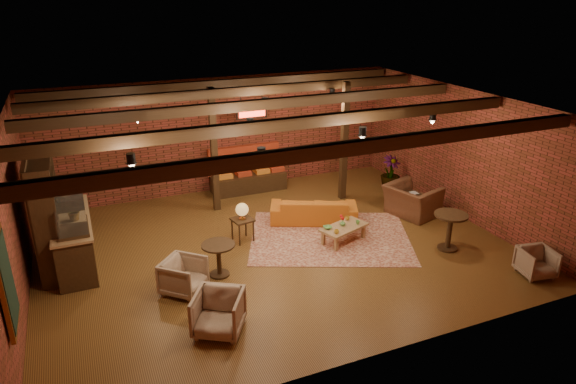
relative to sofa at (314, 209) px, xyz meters
name	(u,v)px	position (x,y,z in m)	size (l,w,h in m)	color
floor	(275,247)	(-1.42, -0.95, -0.31)	(10.00, 10.00, 0.00)	#412810
ceiling	(273,106)	(-1.42, -0.95, 2.89)	(10.00, 8.00, 0.02)	black
wall_back	(221,135)	(-1.42, 3.05, 1.29)	(10.00, 0.02, 3.20)	brown
wall_front	(375,269)	(-1.42, -4.95, 1.29)	(10.00, 0.02, 3.20)	brown
wall_left	(12,219)	(-6.42, -0.95, 1.29)	(0.02, 8.00, 3.20)	brown
wall_right	(461,153)	(3.58, -0.95, 1.29)	(0.02, 8.00, 3.20)	brown
ceiling_beams	(273,112)	(-1.42, -0.95, 2.77)	(9.80, 6.40, 0.22)	black
ceiling_pipe	(248,108)	(-1.42, 0.65, 2.54)	(0.12, 0.12, 9.60)	black
post_left	(214,151)	(-2.02, 1.65, 1.29)	(0.16, 0.16, 3.20)	black
post_right	(344,142)	(1.38, 1.05, 1.29)	(0.16, 0.16, 3.20)	black
service_counter	(72,229)	(-5.52, 0.05, 0.49)	(0.80, 2.50, 1.60)	black
plant_counter	(74,206)	(-5.42, 0.25, 0.91)	(0.35, 0.39, 0.30)	#337F33
shelving_hutch	(48,212)	(-5.92, 0.15, 0.89)	(0.52, 2.00, 2.40)	black
chalkboard_menu	(7,282)	(-6.35, -3.25, 1.29)	(0.08, 0.96, 1.46)	black
banquette	(248,174)	(-0.82, 2.60, 0.19)	(2.10, 0.70, 1.00)	#A7341B
service_sign	(252,113)	(-0.82, 2.15, 2.04)	(0.86, 0.06, 0.30)	red
ceiling_spotlights	(273,123)	(-1.42, -0.95, 2.55)	(6.40, 4.40, 0.28)	black
rug	(330,237)	(-0.05, -0.98, -0.30)	(3.64, 2.78, 0.01)	maroon
sofa	(314,209)	(0.00, 0.00, 0.00)	(2.13, 0.83, 0.62)	#B75E19
coffee_table	(343,228)	(0.13, -1.28, 0.03)	(1.24, 0.89, 0.63)	#906343
side_table_lamp	(242,212)	(-1.96, -0.34, 0.40)	(0.51, 0.51, 0.93)	black
round_table_left	(219,254)	(-2.89, -1.61, 0.16)	(0.67, 0.67, 0.70)	black
armchair_a	(183,274)	(-3.67, -1.94, 0.06)	(0.73, 0.68, 0.75)	#C2B196
armchair_b	(218,311)	(-3.40, -3.39, 0.09)	(0.79, 0.74, 0.81)	#C2B196
armchair_right	(412,196)	(2.45, -0.65, 0.22)	(1.21, 0.79, 1.06)	brown
side_table_book	(411,195)	(2.53, -0.51, 0.17)	(0.51, 0.51, 0.54)	black
round_table_right	(450,226)	(2.10, -2.51, 0.26)	(0.72, 0.72, 0.85)	black
armchair_far	(537,261)	(2.98, -4.12, 0.01)	(0.63, 0.59, 0.65)	#C2B196
plant_tall	(393,140)	(2.98, 1.12, 1.16)	(1.65, 1.65, 2.94)	#4C7F4C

